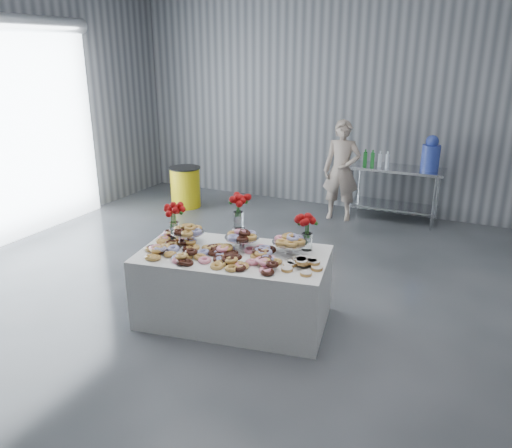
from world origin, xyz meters
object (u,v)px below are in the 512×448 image
(display_table, at_px, (234,287))
(trash_barrel, at_px, (185,187))
(water_jug, at_px, (431,155))
(person, at_px, (342,171))
(prep_table, at_px, (395,184))

(display_table, bearing_deg, trash_barrel, 130.11)
(water_jug, relative_size, person, 0.34)
(prep_table, bearing_deg, water_jug, -0.00)
(prep_table, relative_size, water_jug, 2.71)
(display_table, height_order, prep_table, prep_table)
(person, bearing_deg, water_jug, 6.08)
(display_table, height_order, person, person)
(prep_table, relative_size, trash_barrel, 2.07)
(water_jug, height_order, person, person)
(trash_barrel, bearing_deg, water_jug, 11.79)
(person, height_order, trash_barrel, person)
(prep_table, relative_size, person, 0.91)
(person, distance_m, trash_barrel, 2.80)
(trash_barrel, bearing_deg, display_table, -49.89)
(person, bearing_deg, prep_table, 13.31)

